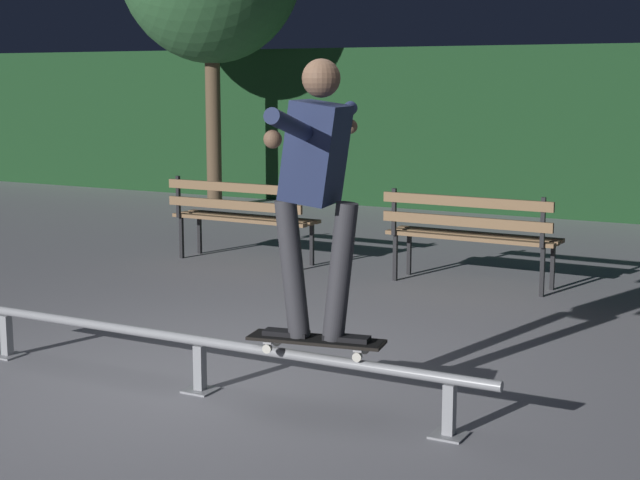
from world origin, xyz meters
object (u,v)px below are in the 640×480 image
Objects in this scene: grind_rail at (200,349)px; park_bench_left_center at (470,229)px; skateboard at (316,341)px; skateboarder at (317,176)px; park_bench_leftmost at (241,212)px.

grind_rail is 3.67m from park_bench_left_center.
grind_rail is 4.71× the size of skateboard.
park_bench_left_center reaches higher than grind_rail.
grind_rail is 2.43× the size of skateboarder.
skateboarder is (0.00, 0.00, 0.94)m from skateboard.
park_bench_left_center is at bearing 0.00° from park_bench_leftmost.
skateboard is at bearing -0.00° from grind_rail.
skateboarder reaches higher than skateboard.
park_bench_leftmost is at bearing 128.00° from skateboarder.
skateboarder is 3.75m from park_bench_left_center.
skateboard is at bearing -52.03° from park_bench_leftmost.
park_bench_leftmost is (-2.03, 3.64, 0.27)m from grind_rail.
skateboard is at bearing -170.12° from skateboarder.
skateboarder is at bearing -52.00° from park_bench_leftmost.
skateboarder is at bearing -84.13° from park_bench_left_center.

